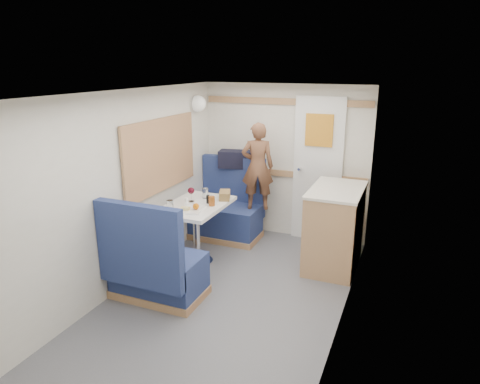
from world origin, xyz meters
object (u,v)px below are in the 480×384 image
at_px(cheese_block, 185,208).
at_px(bread_loaf, 225,195).
at_px(galley_counter, 334,227).
at_px(duffel_bag, 237,159).
at_px(tray, 191,209).
at_px(wine_glass, 191,191).
at_px(person, 258,166).
at_px(tumbler_left, 170,206).
at_px(tumbler_mid, 205,193).
at_px(salt_grinder, 186,202).
at_px(bench_far, 227,215).
at_px(beer_glass, 212,201).
at_px(pepper_grinder, 208,199).
at_px(orange_fruit, 196,206).
at_px(bench_near, 155,271).
at_px(dome_light, 198,104).
at_px(dinette_table, 196,217).

distance_m(cheese_block, bread_loaf, 0.60).
bearing_deg(galley_counter, duffel_bag, 158.37).
distance_m(tray, wine_glass, 0.32).
relative_size(person, tumbler_left, 9.29).
height_order(tumbler_mid, salt_grinder, tumbler_mid).
bearing_deg(tumbler_mid, bench_far, 89.62).
bearing_deg(person, bench_far, -18.95).
distance_m(tumbler_left, beer_glass, 0.47).
bearing_deg(duffel_bag, pepper_grinder, -96.52).
relative_size(duffel_bag, salt_grinder, 4.74).
xyz_separation_m(tumbler_mid, bread_loaf, (0.22, 0.06, -0.01)).
height_order(orange_fruit, salt_grinder, salt_grinder).
relative_size(person, beer_glass, 10.21).
relative_size(bench_near, salt_grinder, 10.62).
distance_m(person, tumbler_left, 1.32).
xyz_separation_m(person, bread_loaf, (-0.20, -0.57, -0.24)).
bearing_deg(tumbler_mid, galley_counter, 11.71).
bearing_deg(bench_near, galley_counter, 43.94).
bearing_deg(person, galley_counter, 143.57).
relative_size(orange_fruit, pepper_grinder, 0.70).
relative_size(tray, bread_loaf, 1.42).
bearing_deg(beer_glass, bench_far, 102.81).
bearing_deg(bench_far, galley_counter, -12.10).
height_order(bench_far, galley_counter, bench_far).
bearing_deg(salt_grinder, orange_fruit, -27.96).
relative_size(person, cheese_block, 12.25).
bearing_deg(galley_counter, salt_grinder, -156.50).
relative_size(cheese_block, beer_glass, 0.83).
height_order(orange_fruit, bread_loaf, bread_loaf).
bearing_deg(duffel_bag, bread_loaf, -88.05).
distance_m(galley_counter, tumbler_mid, 1.54).
xyz_separation_m(bench_near, dome_light, (-0.39, 1.71, 1.45)).
relative_size(dinette_table, dome_light, 4.60).
height_order(bench_far, beer_glass, bench_far).
height_order(tray, beer_glass, beer_glass).
height_order(bench_near, cheese_block, bench_near).
bearing_deg(person, dinette_table, 44.83).
height_order(dinette_table, tray, tray).
relative_size(bench_far, pepper_grinder, 10.88).
xyz_separation_m(galley_counter, pepper_grinder, (-1.35, -0.47, 0.30)).
distance_m(dome_light, person, 1.10).
bearing_deg(bench_near, bread_loaf, 79.29).
height_order(bench_far, tumbler_left, bench_far).
relative_size(bench_far, bench_near, 1.00).
bearing_deg(orange_fruit, dinette_table, 119.00).
bearing_deg(orange_fruit, duffel_bag, 93.58).
xyz_separation_m(duffel_bag, pepper_grinder, (0.09, -1.04, -0.24)).
bearing_deg(beer_glass, dinette_table, -173.98).
bearing_deg(orange_fruit, person, 74.15).
height_order(galley_counter, bread_loaf, galley_counter).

